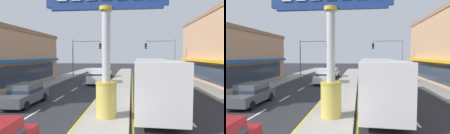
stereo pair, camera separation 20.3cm
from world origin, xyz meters
The scene contains 12 objects.
median_strip centered at (0.00, 18.00, 0.07)m, with size 2.58×52.00×0.14m, color #A39E93.
sidewalk_left centered at (-9.36, 16.00, 0.09)m, with size 2.94×60.00×0.18m, color gray.
sidewalk_right centered at (9.36, 16.00, 0.09)m, with size 2.94×60.00×0.18m, color gray.
lane_markings centered at (0.00, 16.65, 0.00)m, with size 9.32×52.00×0.01m.
district_sign centered at (0.00, 4.44, 4.26)m, with size 6.62×1.20×7.65m.
traffic_light_left_side centered at (-6.53, 24.97, 4.25)m, with size 4.86×0.46×6.20m.
traffic_light_right_side centered at (6.53, 25.61, 4.25)m, with size 4.86×0.46×6.20m.
bus_near_right_lane centered at (2.94, 8.03, 1.87)m, with size 2.87×11.27×3.26m.
sedan_far_right_lane centered at (-2.94, 24.79, 0.79)m, with size 1.98×4.37×1.53m.
suv_near_left_lane centered at (6.24, 20.05, 0.98)m, with size 2.07×4.65×1.90m.
suv_mid_left_lane centered at (-2.94, 17.78, 0.98)m, with size 2.10×4.67×1.90m.
sedan_kerb_right centered at (-6.24, 6.99, 0.79)m, with size 1.86×4.31×1.53m.
Camera 2 is at (1.58, -5.99, 3.56)m, focal length 30.78 mm.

